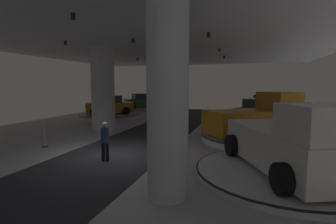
# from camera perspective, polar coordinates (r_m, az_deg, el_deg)

# --- Properties ---
(ground) EXTENTS (24.00, 44.00, 0.06)m
(ground) POSITION_cam_1_polar(r_m,az_deg,el_deg) (11.69, -12.07, -9.41)
(ground) COLOR #B2B2B7
(ceiling_with_spotlights) EXTENTS (24.00, 44.00, 0.39)m
(ceiling_with_spotlights) POSITION_cam_1_polar(r_m,az_deg,el_deg) (11.55, -12.71, 18.33)
(ceiling_with_spotlights) COLOR silver
(column_right) EXTENTS (1.12, 1.12, 5.50)m
(column_right) POSITION_cam_1_polar(r_m,az_deg,el_deg) (6.86, -0.08, 3.41)
(column_right) COLOR silver
(column_right) RESTS_ON ground
(column_left) EXTENTS (1.55, 1.55, 5.50)m
(column_left) POSITION_cam_1_polar(r_m,az_deg,el_deg) (17.98, -14.14, 4.86)
(column_left) COLOR silver
(column_left) RESTS_ON ground
(display_platform_far_right) EXTENTS (4.61, 4.61, 0.25)m
(display_platform_far_right) POSITION_cam_1_polar(r_m,az_deg,el_deg) (21.83, 18.61, -1.97)
(display_platform_far_right) COLOR silver
(display_platform_far_right) RESTS_ON ground
(display_car_far_right) EXTENTS (3.45, 4.57, 1.71)m
(display_car_far_right) POSITION_cam_1_polar(r_m,az_deg,el_deg) (21.76, 18.72, 0.31)
(display_car_far_right) COLOR #2D5638
(display_car_far_right) RESTS_ON display_platform_far_right
(display_platform_deep_right) EXTENTS (4.53, 4.53, 0.31)m
(display_platform_deep_right) POSITION_cam_1_polar(r_m,az_deg,el_deg) (28.34, 20.75, -0.20)
(display_platform_deep_right) COLOR #B7B7BC
(display_platform_deep_right) RESTS_ON ground
(display_car_deep_right) EXTENTS (4.07, 4.38, 1.71)m
(display_car_deep_right) POSITION_cam_1_polar(r_m,az_deg,el_deg) (28.24, 20.78, 1.62)
(display_car_deep_right) COLOR silver
(display_car_deep_right) RESTS_ON display_platform_deep_right
(display_platform_deep_left) EXTENTS (5.69, 5.69, 0.30)m
(display_platform_deep_left) POSITION_cam_1_polar(r_m,az_deg,el_deg) (31.59, -5.65, 0.75)
(display_platform_deep_left) COLOR #B7B7BC
(display_platform_deep_left) RESTS_ON ground
(display_car_deep_left) EXTENTS (4.36, 4.10, 1.71)m
(display_car_deep_left) POSITION_cam_1_polar(r_m,az_deg,el_deg) (31.51, -5.72, 2.37)
(display_car_deep_left) COLOR #2D5638
(display_car_deep_left) RESTS_ON display_platform_deep_left
(display_platform_mid_right) EXTENTS (5.68, 5.68, 0.36)m
(display_platform_mid_right) POSITION_cam_1_polar(r_m,az_deg,el_deg) (14.90, 18.26, -5.36)
(display_platform_mid_right) COLOR silver
(display_platform_mid_right) RESTS_ON ground
(pickup_truck_mid_right) EXTENTS (5.46, 4.93, 2.30)m
(pickup_truck_mid_right) POSITION_cam_1_polar(r_m,az_deg,el_deg) (14.93, 19.35, -1.12)
(pickup_truck_mid_right) COLOR #B77519
(pickup_truck_mid_right) RESTS_ON display_platform_mid_right
(display_platform_near_right) EXTENTS (5.86, 5.86, 0.25)m
(display_platform_near_right) POSITION_cam_1_polar(r_m,az_deg,el_deg) (9.68, 24.20, -12.08)
(display_platform_near_right) COLOR silver
(display_platform_near_right) RESTS_ON ground
(pickup_truck_near_right) EXTENTS (4.19, 5.70, 2.30)m
(pickup_truck_near_right) POSITION_cam_1_polar(r_m,az_deg,el_deg) (9.15, 25.50, -6.41)
(pickup_truck_near_right) COLOR silver
(pickup_truck_near_right) RESTS_ON display_platform_near_right
(display_platform_far_left) EXTENTS (5.49, 5.49, 0.36)m
(display_platform_far_left) POSITION_cam_1_polar(r_m,az_deg,el_deg) (24.63, -12.72, -0.78)
(display_platform_far_left) COLOR #B7B7BC
(display_platform_far_left) RESTS_ON ground
(display_car_far_left) EXTENTS (4.49, 3.85, 1.71)m
(display_car_far_left) POSITION_cam_1_polar(r_m,az_deg,el_deg) (24.54, -12.70, 1.38)
(display_car_far_left) COLOR #B77519
(display_car_far_left) RESTS_ON display_platform_far_left
(visitor_walking_near) EXTENTS (0.32, 0.32, 1.59)m
(visitor_walking_near) POSITION_cam_1_polar(r_m,az_deg,el_deg) (20.67, -3.46, 0.04)
(visitor_walking_near) COLOR black
(visitor_walking_near) RESTS_ON ground
(visitor_walking_far) EXTENTS (0.32, 0.32, 1.59)m
(visitor_walking_far) POSITION_cam_1_polar(r_m,az_deg,el_deg) (10.71, -13.72, -5.76)
(visitor_walking_far) COLOR black
(visitor_walking_far) RESTS_ON ground
(stanchion_a) EXTENTS (0.28, 0.28, 1.01)m
(stanchion_a) POSITION_cam_1_polar(r_m,az_deg,el_deg) (14.17, -25.52, -5.51)
(stanchion_a) COLOR #333338
(stanchion_a) RESTS_ON ground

